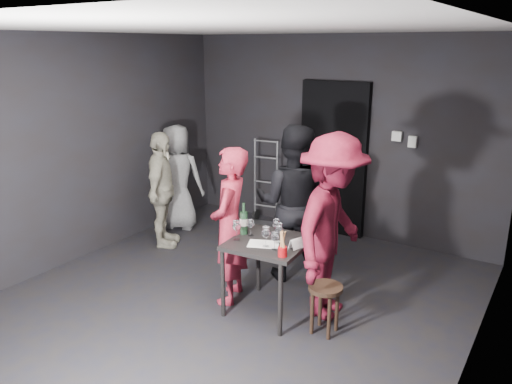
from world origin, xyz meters
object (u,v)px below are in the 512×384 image
Objects in this scene: hand_truck at (264,209)px; breadstick_cup at (283,244)px; server_red at (230,220)px; man_maroon at (333,209)px; woman_black at (293,190)px; stool at (325,297)px; bystander_grey at (177,177)px; wine_bottle at (244,222)px; bystander_cream at (162,190)px; tasting_table at (269,250)px.

breadstick_cup is at bearing -63.66° from hand_truck.
server_red reaches higher than breadstick_cup.
woman_black is at bearing 50.57° from man_maroon.
breadstick_cup is (0.48, -1.06, -0.16)m from woman_black.
bystander_grey is at bearing 155.04° from stool.
hand_truck reaches higher than wine_bottle.
breadstick_cup is (2.34, -0.96, 0.10)m from bystander_cream.
stool is at bearing 65.90° from server_red.
bystander_cream reaches higher than tasting_table.
wine_bottle is (-0.12, -0.79, -0.15)m from woman_black.
hand_truck is 0.83× the size of bystander_grey.
wine_bottle is 1.27× the size of breadstick_cup.
hand_truck is 0.58× the size of man_maroon.
stool is 0.23× the size of woman_black.
stool is at bearing -4.54° from tasting_table.
tasting_table is 2.17m from bystander_cream.
man_maroon is at bearing 126.48° from woman_black.
tasting_table is 0.51m from server_red.
bystander_cream is at bearing 157.69° from breadstick_cup.
server_red is at bearing -75.52° from hand_truck.
wine_bottle reaches higher than breadstick_cup.
stool is 1.08m from wine_bottle.
bystander_grey is 3.05m from breadstick_cup.
tasting_table is at bearing -65.89° from hand_truck.
woman_black reaches higher than tasting_table.
stool is at bearing -56.07° from hand_truck.
bystander_grey reaches higher than wine_bottle.
bystander_grey is (-2.95, 1.38, 0.39)m from stool.
bystander_cream is at bearing -13.93° from woman_black.
server_red is 0.85× the size of woman_black.
bystander_cream is (-1.86, -0.10, -0.26)m from woman_black.
wine_bottle is at bearing 174.11° from tasting_table.
hand_truck is at bearing -55.08° from bystander_cream.
tasting_table is 0.43× the size of server_red.
stool is at bearing 29.33° from breadstick_cup.
woman_black reaches higher than bystander_cream.
man_maroon is (-0.11, 0.34, 0.72)m from stool.
stool is 2.82m from bystander_cream.
server_red is 1.73m from bystander_cream.
man_maroon is at bearing -52.87° from hand_truck.
server_red reaches higher than bystander_grey.
server_red reaches higher than bystander_cream.
breadstick_cup is at bearing 97.37° from woman_black.
woman_black reaches higher than bystander_grey.
bystander_grey is at bearing -5.58° from bystander_cream.
tasting_table is 0.50× the size of bystander_grey.
tasting_table is 2.98× the size of breadstick_cup.
tasting_table is 0.38m from wine_bottle.
hand_truck reaches higher than breadstick_cup.
bystander_grey is (-2.84, 1.03, -0.33)m from man_maroon.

